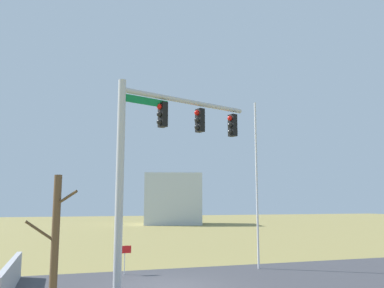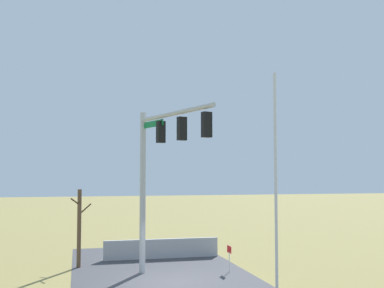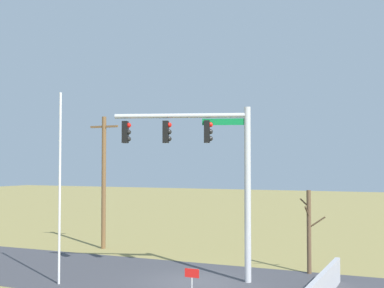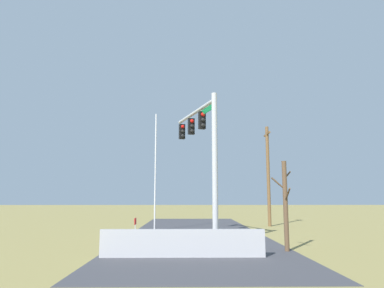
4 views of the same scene
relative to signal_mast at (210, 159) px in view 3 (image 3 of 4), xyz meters
name	(u,v)px [view 3 (image 3 of 4)]	position (x,y,z in m)	size (l,w,h in m)	color
ground_plane	(195,282)	(-0.58, -0.31, -5.22)	(160.00, 160.00, 0.00)	olive
road_surface	(115,274)	(-4.58, -0.31, -5.22)	(28.00, 8.00, 0.01)	#3D3D42
sidewalk_corner	(271,285)	(2.52, 0.51, -5.22)	(6.00, 6.00, 0.01)	#B7B5AD
retaining_fence	(325,285)	(4.99, -1.02, -4.70)	(0.20, 6.26, 1.05)	#A8A8AD
signal_mast	(210,159)	(0.00, 0.00, 0.00)	(5.66, 2.08, 7.46)	#B2B5BA
flagpole	(60,188)	(-5.58, -3.04, -1.20)	(0.10, 0.10, 8.04)	silver
utility_pole	(104,180)	(-9.13, 5.58, -1.13)	(1.90, 0.26, 7.86)	brown
bare_tree	(309,230)	(3.53, 3.37, -3.25)	(1.27, 1.02, 3.81)	brown
open_sign	(192,277)	(0.69, -3.44, -4.31)	(0.56, 0.04, 1.22)	silver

